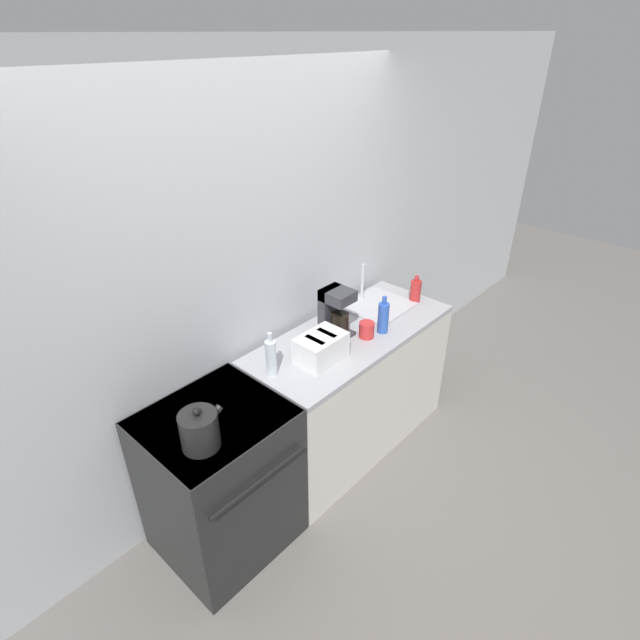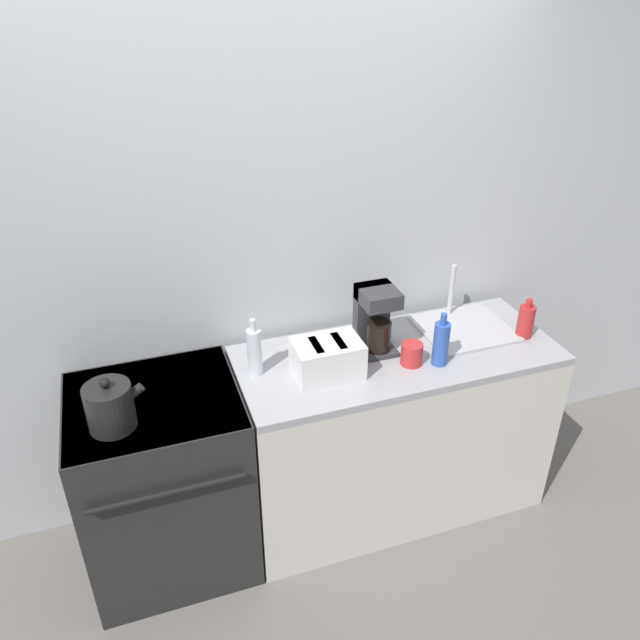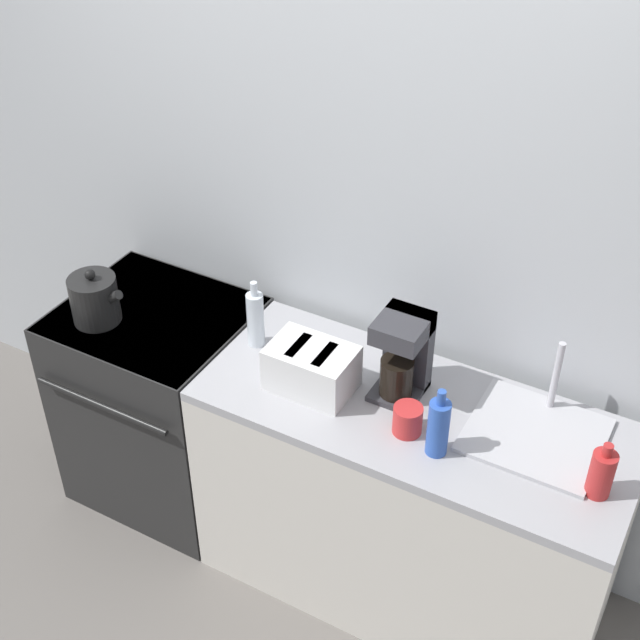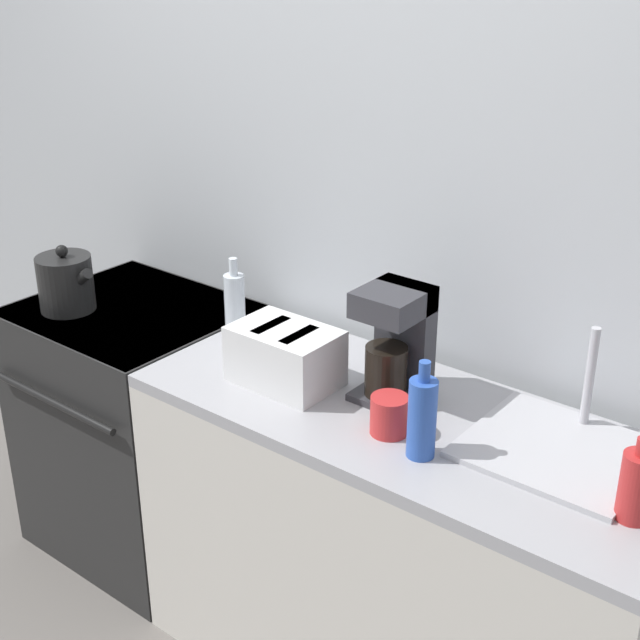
% 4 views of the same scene
% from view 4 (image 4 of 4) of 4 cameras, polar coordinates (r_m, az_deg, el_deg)
% --- Properties ---
extents(wall_back, '(8.00, 0.05, 2.60)m').
position_cam_4_polar(wall_back, '(2.78, 0.99, 7.36)').
color(wall_back, silver).
rests_on(wall_back, ground_plane).
extents(stove, '(0.71, 0.67, 0.92)m').
position_cam_4_polar(stove, '(3.24, -11.42, -6.58)').
color(stove, black).
rests_on(stove, ground_plane).
extents(counter_block, '(1.49, 0.62, 0.92)m').
position_cam_4_polar(counter_block, '(2.62, 5.12, -14.77)').
color(counter_block, silver).
rests_on(counter_block, ground_plane).
extents(kettle, '(0.23, 0.18, 0.23)m').
position_cam_4_polar(kettle, '(3.05, -15.95, 2.30)').
color(kettle, black).
rests_on(kettle, stove).
extents(toaster, '(0.29, 0.20, 0.16)m').
position_cam_4_polar(toaster, '(2.47, -2.25, -2.30)').
color(toaster, white).
rests_on(toaster, counter_block).
extents(coffee_maker, '(0.16, 0.19, 0.31)m').
position_cam_4_polar(coffee_maker, '(2.38, 4.89, -1.27)').
color(coffee_maker, '#333338').
rests_on(coffee_maker, counter_block).
extents(sink_tray, '(0.43, 0.39, 0.28)m').
position_cam_4_polar(sink_tray, '(2.27, 15.06, -7.77)').
color(sink_tray, '#B7B7BC').
rests_on(sink_tray, counter_block).
extents(bottle_clear, '(0.06, 0.06, 0.27)m').
position_cam_4_polar(bottle_clear, '(2.71, -5.47, 0.84)').
color(bottle_clear, silver).
rests_on(bottle_clear, counter_block).
extents(bottle_red, '(0.08, 0.08, 0.20)m').
position_cam_4_polar(bottle_red, '(2.05, 19.61, -9.95)').
color(bottle_red, '#B72828').
rests_on(bottle_red, counter_block).
extents(bottle_blue, '(0.07, 0.07, 0.25)m').
position_cam_4_polar(bottle_blue, '(2.14, 6.55, -6.19)').
color(bottle_blue, '#2D56B7').
rests_on(bottle_blue, counter_block).
extents(cup_red, '(0.10, 0.10, 0.10)m').
position_cam_4_polar(cup_red, '(2.25, 4.46, -6.08)').
color(cup_red, red).
rests_on(cup_red, counter_block).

